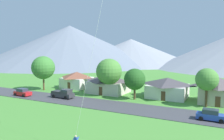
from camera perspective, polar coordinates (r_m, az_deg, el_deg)
The scene contains 14 objects.
road_strip at distance 40.37m, azimuth 4.00°, elevation -9.84°, with size 160.00×7.52×0.08m, color #424247.
mountain_east_ridge at distance 167.80m, azimuth 4.98°, elevation 4.81°, with size 96.59×96.59×19.42m, color #8E939E.
mountain_central_ridge at distance 165.42m, azimuth -11.02°, elevation 6.39°, with size 129.74×129.74×29.01m, color slate.
house_leftmost at distance 50.16m, azimuth 14.42°, elevation -4.40°, with size 8.96×8.26×4.45m.
house_left_center at distance 48.09m, azimuth 26.23°, elevation -4.72°, with size 7.58×7.60×5.17m.
house_right_center at distance 54.13m, azimuth -0.91°, elevation -3.54°, with size 9.67×8.48×4.47m.
house_rightmost at distance 61.88m, azimuth -9.23°, elevation -2.49°, with size 7.58×7.63×4.53m.
tree_near_left at distance 49.90m, azimuth -0.80°, elevation -0.42°, with size 5.99×5.99×8.65m.
tree_left_of_center at distance 43.60m, azimuth 23.68°, elevation -2.31°, with size 4.14×4.14×7.24m.
tree_center at distance 46.47m, azimuth 5.98°, elevation -2.45°, with size 4.60×4.60×6.67m.
tree_near_right at distance 59.92m, azimuth -17.62°, elevation 0.59°, with size 6.08×6.08×9.04m.
parked_car_blue_west_end at distance 36.10m, azimuth 24.65°, elevation -10.74°, with size 4.25×2.17×1.68m.
parked_car_red_mid_west at distance 54.26m, azimuth -22.45°, elevation -5.46°, with size 4.25×2.18×1.68m.
pickup_truck_charcoal_west_side at distance 49.09m, azimuth -12.72°, elevation -6.05°, with size 5.23×2.39×1.99m.
Camera 1 is at (15.54, -5.08, 10.42)m, focal length 34.77 mm.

